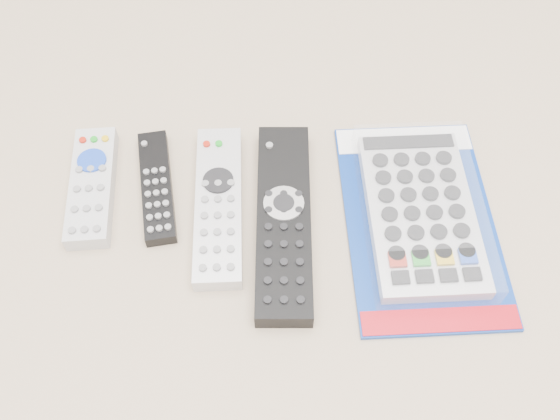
{
  "coord_description": "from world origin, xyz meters",
  "views": [
    {
      "loc": [
        0.01,
        -0.42,
        0.63
      ],
      "look_at": [
        0.01,
        -0.01,
        0.01
      ],
      "focal_mm": 40.0,
      "sensor_mm": 36.0,
      "label": 1
    }
  ],
  "objects_px": {
    "jumbo_remote_packaged": "(421,211)",
    "remote_slim_black": "(157,187)",
    "remote_small_grey": "(92,186)",
    "remote_silver_dvd": "(219,205)",
    "remote_large_black": "(284,220)"
  },
  "relations": [
    {
      "from": "jumbo_remote_packaged",
      "to": "remote_slim_black",
      "type": "bearing_deg",
      "value": 169.7
    },
    {
      "from": "remote_small_grey",
      "to": "remote_slim_black",
      "type": "xyz_separation_m",
      "value": [
        0.08,
        0.0,
        -0.0
      ]
    },
    {
      "from": "remote_silver_dvd",
      "to": "remote_large_black",
      "type": "distance_m",
      "value": 0.08
    },
    {
      "from": "remote_large_black",
      "to": "jumbo_remote_packaged",
      "type": "height_order",
      "value": "jumbo_remote_packaged"
    },
    {
      "from": "remote_silver_dvd",
      "to": "jumbo_remote_packaged",
      "type": "xyz_separation_m",
      "value": [
        0.24,
        -0.01,
        0.01
      ]
    },
    {
      "from": "remote_slim_black",
      "to": "remote_small_grey",
      "type": "bearing_deg",
      "value": 171.04
    },
    {
      "from": "remote_silver_dvd",
      "to": "jumbo_remote_packaged",
      "type": "bearing_deg",
      "value": -5.35
    },
    {
      "from": "remote_slim_black",
      "to": "jumbo_remote_packaged",
      "type": "height_order",
      "value": "jumbo_remote_packaged"
    },
    {
      "from": "remote_silver_dvd",
      "to": "jumbo_remote_packaged",
      "type": "relative_size",
      "value": 0.74
    },
    {
      "from": "remote_slim_black",
      "to": "remote_large_black",
      "type": "xyz_separation_m",
      "value": [
        0.16,
        -0.05,
        0.0
      ]
    },
    {
      "from": "remote_small_grey",
      "to": "remote_silver_dvd",
      "type": "distance_m",
      "value": 0.16
    },
    {
      "from": "remote_slim_black",
      "to": "remote_large_black",
      "type": "relative_size",
      "value": 0.63
    },
    {
      "from": "remote_small_grey",
      "to": "jumbo_remote_packaged",
      "type": "bearing_deg",
      "value": -10.44
    },
    {
      "from": "remote_small_grey",
      "to": "jumbo_remote_packaged",
      "type": "height_order",
      "value": "jumbo_remote_packaged"
    },
    {
      "from": "jumbo_remote_packaged",
      "to": "remote_silver_dvd",
      "type": "bearing_deg",
      "value": 174.09
    }
  ]
}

